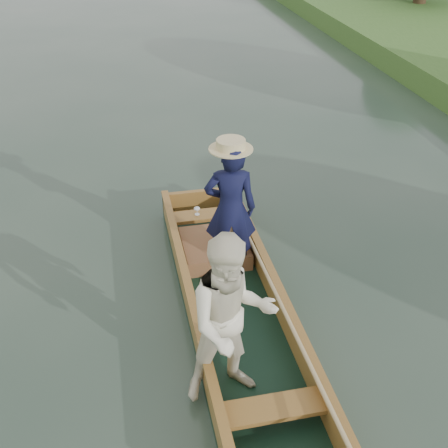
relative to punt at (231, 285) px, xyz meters
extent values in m
plane|color=#283D30|center=(0.09, 0.21, -0.67)|extent=(120.00, 120.00, 0.00)
cube|color=black|center=(0.09, 0.21, -0.63)|extent=(1.10, 5.00, 0.08)
cube|color=olive|center=(-0.42, 0.21, -0.43)|extent=(0.08, 5.00, 0.32)
cube|color=olive|center=(0.60, 0.21, -0.43)|extent=(0.08, 5.00, 0.32)
cube|color=olive|center=(0.09, 2.67, -0.43)|extent=(1.10, 0.08, 0.32)
cube|color=olive|center=(-0.42, 0.21, -0.25)|extent=(0.10, 5.00, 0.04)
cube|color=olive|center=(0.60, 0.21, -0.25)|extent=(0.10, 5.00, 0.04)
cube|color=olive|center=(0.09, 2.11, -0.37)|extent=(0.94, 0.30, 0.05)
cube|color=olive|center=(0.09, -1.39, -0.37)|extent=(0.94, 0.30, 0.05)
imported|color=black|center=(0.24, 1.10, 0.29)|extent=(0.71, 0.53, 1.77)
cylinder|color=beige|center=(0.24, 1.10, 1.13)|extent=(0.52, 0.52, 0.12)
imported|color=white|center=(-0.20, -0.90, 0.31)|extent=(0.93, 0.75, 1.82)
cube|color=brown|center=(0.09, 1.42, -0.48)|extent=(0.85, 0.90, 0.22)
sphere|color=tan|center=(0.34, 1.32, -0.28)|extent=(0.18, 0.18, 0.18)
sphere|color=tan|center=(0.34, 1.31, -0.14)|extent=(0.13, 0.13, 0.13)
sphere|color=tan|center=(0.29, 1.31, -0.08)|extent=(0.05, 0.05, 0.05)
sphere|color=tan|center=(0.39, 1.31, -0.08)|extent=(0.05, 0.05, 0.05)
sphere|color=tan|center=(0.34, 1.25, -0.15)|extent=(0.05, 0.05, 0.05)
sphere|color=tan|center=(0.26, 1.30, -0.25)|extent=(0.06, 0.06, 0.06)
sphere|color=tan|center=(0.42, 1.30, -0.25)|extent=(0.06, 0.06, 0.06)
sphere|color=tan|center=(0.30, 1.29, -0.35)|extent=(0.07, 0.07, 0.07)
sphere|color=tan|center=(0.39, 1.29, -0.35)|extent=(0.07, 0.07, 0.07)
cylinder|color=silver|center=(-0.03, 2.11, -0.34)|extent=(0.07, 0.07, 0.01)
cylinder|color=silver|center=(-0.03, 2.11, -0.30)|extent=(0.01, 0.01, 0.08)
ellipsoid|color=silver|center=(-0.03, 2.11, -0.25)|extent=(0.09, 0.09, 0.05)
cylinder|color=tan|center=(0.52, -0.17, -0.21)|extent=(0.04, 4.46, 0.20)
camera|label=1|loc=(-1.07, -4.69, 3.81)|focal=45.00mm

